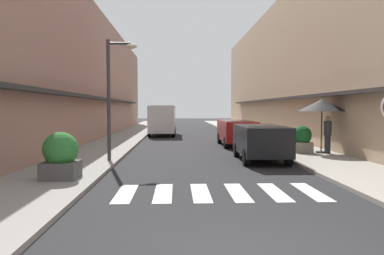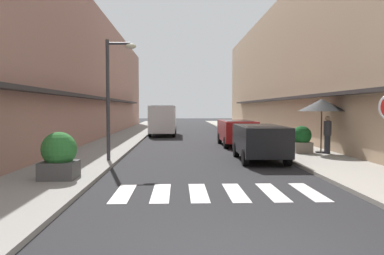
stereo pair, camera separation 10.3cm
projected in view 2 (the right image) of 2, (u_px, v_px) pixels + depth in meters
name	position (u px, v px, depth m)	size (l,w,h in m)	color
ground_plane	(193.00, 140.00, 25.80)	(113.34, 113.34, 0.00)	#232326
sidewalk_left	(121.00, 139.00, 25.63)	(2.90, 72.13, 0.12)	gray
sidewalk_right	(264.00, 139.00, 25.97)	(2.90, 72.13, 0.12)	#9E998E
building_row_left	(68.00, 76.00, 26.84)	(5.50, 48.37, 8.93)	#A87A6B
building_row_right	(314.00, 68.00, 27.43)	(5.50, 48.37, 10.10)	tan
crosswalk	(217.00, 193.00, 9.72)	(5.20, 2.20, 0.01)	silver
parked_car_near	(260.00, 139.00, 15.52)	(1.89, 4.10, 1.47)	black
parked_car_mid	(237.00, 130.00, 21.79)	(1.83, 4.43, 1.47)	maroon
delivery_van	(163.00, 118.00, 30.07)	(2.05, 5.42, 2.37)	silver
street_lamp	(113.00, 86.00, 14.81)	(1.19, 0.28, 4.69)	#38383D
cafe_umbrella	(322.00, 105.00, 17.32)	(2.13, 2.13, 2.46)	#262626
planter_corner	(59.00, 156.00, 11.02)	(1.01, 1.01, 1.36)	#4C4C4C
planter_midblock	(302.00, 139.00, 17.55)	(0.88, 0.88, 1.23)	gray
pedestrian_walking_near	(327.00, 134.00, 17.09)	(0.34, 0.34, 1.69)	#282B33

